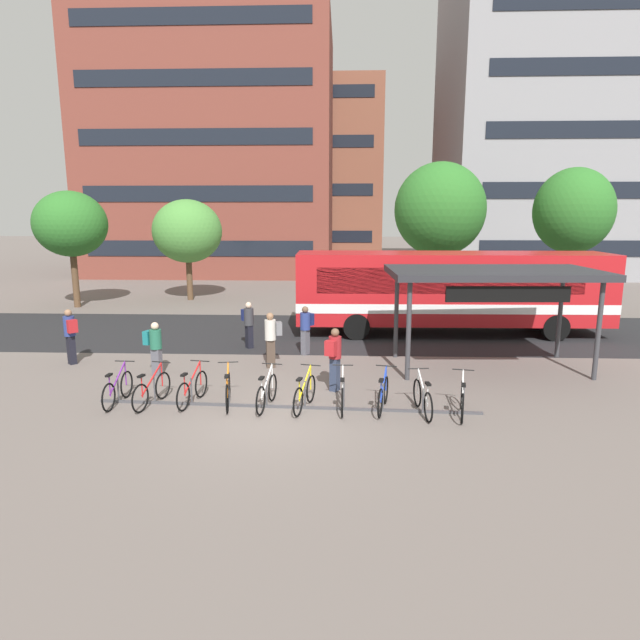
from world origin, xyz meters
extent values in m
plane|color=#6B605B|center=(0.00, 0.00, 0.00)|extent=(200.00, 200.00, 0.00)
cube|color=#232326|center=(0.00, 9.42, 0.00)|extent=(80.00, 7.20, 0.01)
cube|color=red|center=(5.91, 9.42, 1.85)|extent=(12.04, 2.74, 2.70)
cube|color=white|center=(5.91, 9.42, 1.20)|extent=(12.06, 2.76, 0.36)
cube|color=black|center=(11.36, 9.50, 2.98)|extent=(1.04, 2.31, 0.40)
cube|color=black|center=(11.89, 9.51, 2.12)|extent=(0.11, 2.19, 1.40)
cube|color=black|center=(5.59, 10.66, 2.25)|extent=(9.84, 0.21, 0.97)
cube|color=black|center=(5.63, 8.17, 2.25)|extent=(9.84, 0.21, 0.97)
cylinder|color=black|center=(9.61, 10.63, 0.50)|extent=(1.00, 0.32, 1.00)
cylinder|color=black|center=(9.64, 8.32, 0.50)|extent=(1.00, 0.32, 1.00)
cylinder|color=black|center=(2.17, 10.51, 0.50)|extent=(1.00, 0.32, 1.00)
cylinder|color=black|center=(2.20, 8.20, 0.50)|extent=(1.00, 0.32, 1.00)
cube|color=#47474C|center=(0.29, 0.77, 0.03)|extent=(9.48, 0.57, 0.06)
cylinder|color=#47474C|center=(-3.97, 1.00, 0.35)|extent=(0.04, 0.04, 0.70)
cylinder|color=#47474C|center=(-3.03, 0.95, 0.35)|extent=(0.04, 0.04, 0.70)
cylinder|color=#47474C|center=(-2.08, 0.90, 0.35)|extent=(0.04, 0.04, 0.70)
cylinder|color=#47474C|center=(-1.13, 0.85, 0.35)|extent=(0.04, 0.04, 0.70)
cylinder|color=#47474C|center=(-0.19, 0.80, 0.35)|extent=(0.04, 0.04, 0.70)
cylinder|color=#47474C|center=(0.76, 0.75, 0.35)|extent=(0.04, 0.04, 0.70)
cylinder|color=#47474C|center=(1.71, 0.70, 0.35)|extent=(0.04, 0.04, 0.70)
cylinder|color=#47474C|center=(2.66, 0.65, 0.35)|extent=(0.04, 0.04, 0.70)
cylinder|color=#47474C|center=(3.60, 0.60, 0.35)|extent=(0.04, 0.04, 0.70)
cylinder|color=#47474C|center=(4.55, 0.55, 0.35)|extent=(0.04, 0.04, 0.70)
torus|color=black|center=(-3.91, 1.39, 0.35)|extent=(0.07, 0.71, 0.70)
torus|color=black|center=(-3.95, 0.37, 0.35)|extent=(0.07, 0.71, 0.70)
cube|color=#702893|center=(-3.93, 0.90, 0.67)|extent=(0.06, 0.92, 0.58)
cylinder|color=#702893|center=(-3.95, 0.47, 0.62)|extent=(0.03, 0.03, 0.55)
cube|color=black|center=(-3.95, 0.47, 0.88)|extent=(0.11, 0.22, 0.05)
cylinder|color=#702893|center=(-3.91, 1.37, 0.67)|extent=(0.03, 0.03, 0.65)
cylinder|color=black|center=(-3.91, 1.37, 0.98)|extent=(0.52, 0.05, 0.03)
torus|color=black|center=(-2.94, 1.34, 0.35)|extent=(0.20, 0.70, 0.70)
torus|color=black|center=(-3.17, 0.34, 0.35)|extent=(0.20, 0.70, 0.70)
cube|color=red|center=(-3.05, 0.86, 0.67)|extent=(0.23, 0.90, 0.58)
cylinder|color=red|center=(-3.14, 0.44, 0.62)|extent=(0.04, 0.04, 0.55)
cube|color=black|center=(-3.14, 0.44, 0.88)|extent=(0.15, 0.24, 0.05)
cylinder|color=red|center=(-2.95, 1.32, 0.67)|extent=(0.04, 0.04, 0.65)
cylinder|color=black|center=(-2.95, 1.32, 0.98)|extent=(0.51, 0.14, 0.03)
torus|color=black|center=(-1.99, 1.49, 0.35)|extent=(0.17, 0.70, 0.70)
torus|color=black|center=(-2.17, 0.49, 0.35)|extent=(0.17, 0.70, 0.70)
cube|color=red|center=(-2.07, 1.01, 0.67)|extent=(0.19, 0.91, 0.58)
cylinder|color=red|center=(-2.15, 0.59, 0.62)|extent=(0.03, 0.03, 0.55)
cube|color=black|center=(-2.15, 0.59, 0.88)|extent=(0.14, 0.23, 0.05)
cylinder|color=red|center=(-1.99, 1.47, 0.67)|extent=(0.04, 0.04, 0.65)
cylinder|color=black|center=(-1.99, 1.47, 0.98)|extent=(0.52, 0.12, 0.03)
torus|color=black|center=(-1.25, 1.40, 0.35)|extent=(0.16, 0.70, 0.70)
torus|color=black|center=(-1.08, 0.39, 0.35)|extent=(0.16, 0.70, 0.70)
cube|color=orange|center=(-1.17, 0.92, 0.67)|extent=(0.18, 0.91, 0.58)
cylinder|color=orange|center=(-1.09, 0.49, 0.62)|extent=(0.03, 0.03, 0.55)
cube|color=black|center=(-1.09, 0.49, 0.88)|extent=(0.13, 0.23, 0.05)
cylinder|color=orange|center=(-1.24, 1.38, 0.67)|extent=(0.04, 0.04, 0.65)
cylinder|color=black|center=(-1.24, 1.38, 0.98)|extent=(0.52, 0.11, 0.03)
torus|color=black|center=(-0.10, 1.29, 0.35)|extent=(0.15, 0.70, 0.70)
torus|color=black|center=(-0.26, 0.28, 0.35)|extent=(0.15, 0.70, 0.70)
cube|color=silver|center=(-0.18, 0.81, 0.67)|extent=(0.17, 0.91, 0.58)
cylinder|color=silver|center=(-0.24, 0.38, 0.62)|extent=(0.03, 0.03, 0.55)
cube|color=black|center=(-0.24, 0.38, 0.88)|extent=(0.13, 0.23, 0.05)
cylinder|color=silver|center=(-0.10, 1.27, 0.67)|extent=(0.04, 0.04, 0.65)
cylinder|color=black|center=(-0.10, 1.27, 0.98)|extent=(0.52, 0.11, 0.03)
torus|color=black|center=(0.88, 1.22, 0.35)|extent=(0.21, 0.69, 0.70)
torus|color=black|center=(0.64, 0.23, 0.35)|extent=(0.21, 0.69, 0.70)
cube|color=yellow|center=(0.76, 0.75, 0.67)|extent=(0.25, 0.90, 0.58)
cylinder|color=yellow|center=(0.66, 0.33, 0.62)|extent=(0.04, 0.04, 0.55)
cube|color=black|center=(0.66, 0.33, 0.88)|extent=(0.15, 0.24, 0.05)
cylinder|color=yellow|center=(0.88, 1.20, 0.67)|extent=(0.04, 0.04, 0.65)
cylinder|color=black|center=(0.88, 1.20, 0.98)|extent=(0.51, 0.15, 0.03)
torus|color=black|center=(1.68, 1.25, 0.35)|extent=(0.05, 0.70, 0.70)
torus|color=black|center=(1.67, 0.23, 0.35)|extent=(0.05, 0.70, 0.70)
cube|color=silver|center=(1.68, 0.76, 0.67)|extent=(0.04, 0.92, 0.58)
cylinder|color=silver|center=(1.67, 0.33, 0.62)|extent=(0.03, 0.03, 0.55)
cube|color=black|center=(1.67, 0.33, 0.88)|extent=(0.10, 0.22, 0.05)
cylinder|color=silver|center=(1.68, 1.23, 0.67)|extent=(0.03, 0.03, 0.65)
cylinder|color=black|center=(1.68, 1.23, 0.98)|extent=(0.52, 0.03, 0.03)
torus|color=black|center=(2.77, 1.22, 0.35)|extent=(0.19, 0.70, 0.70)
torus|color=black|center=(2.56, 0.23, 0.35)|extent=(0.19, 0.70, 0.70)
cube|color=#1E3DB2|center=(2.67, 0.74, 0.67)|extent=(0.22, 0.91, 0.58)
cylinder|color=#1E3DB2|center=(2.58, 0.32, 0.62)|extent=(0.04, 0.04, 0.55)
cube|color=black|center=(2.58, 0.32, 0.88)|extent=(0.14, 0.24, 0.05)
cylinder|color=#1E3DB2|center=(2.76, 1.20, 0.67)|extent=(0.04, 0.04, 0.65)
cylinder|color=black|center=(2.76, 1.20, 0.98)|extent=(0.51, 0.13, 0.03)
torus|color=black|center=(3.52, 1.02, 0.35)|extent=(0.12, 0.70, 0.70)
torus|color=black|center=(3.64, 0.01, 0.35)|extent=(0.12, 0.70, 0.70)
cube|color=silver|center=(3.58, 0.53, 0.67)|extent=(0.14, 0.92, 0.58)
cylinder|color=silver|center=(3.63, 0.11, 0.62)|extent=(0.03, 0.03, 0.55)
cube|color=black|center=(3.63, 0.11, 0.88)|extent=(0.12, 0.23, 0.05)
cylinder|color=silver|center=(3.52, 1.00, 0.67)|extent=(0.04, 0.04, 0.65)
cylinder|color=black|center=(3.52, 1.00, 0.98)|extent=(0.52, 0.09, 0.03)
torus|color=black|center=(4.60, 0.96, 0.35)|extent=(0.18, 0.70, 0.70)
torus|color=black|center=(4.40, -0.04, 0.35)|extent=(0.18, 0.70, 0.70)
cube|color=silver|center=(4.51, 0.48, 0.67)|extent=(0.22, 0.91, 0.58)
cylinder|color=silver|center=(4.42, 0.06, 0.62)|extent=(0.04, 0.04, 0.55)
cube|color=black|center=(4.42, 0.06, 0.88)|extent=(0.14, 0.24, 0.05)
cylinder|color=silver|center=(4.60, 0.94, 0.67)|extent=(0.04, 0.04, 0.65)
cylinder|color=black|center=(4.60, 0.94, 0.98)|extent=(0.51, 0.13, 0.03)
cylinder|color=#38383D|center=(3.54, 3.22, 1.43)|extent=(0.15, 0.15, 2.86)
cylinder|color=#38383D|center=(8.91, 3.44, 1.43)|extent=(0.15, 0.15, 2.86)
cylinder|color=#38383D|center=(3.44, 5.73, 1.43)|extent=(0.15, 0.15, 2.86)
cylinder|color=#38383D|center=(8.81, 5.94, 1.43)|extent=(0.15, 0.15, 2.86)
cube|color=#28282D|center=(6.17, 4.58, 2.96)|extent=(6.30, 3.55, 0.20)
cube|color=black|center=(6.23, 3.18, 2.51)|extent=(3.44, 0.22, 0.44)
cube|color=#565660|center=(-3.77, 3.32, 0.41)|extent=(0.30, 0.26, 0.82)
cylinder|color=#23664C|center=(-3.77, 3.32, 1.10)|extent=(0.42, 0.42, 0.57)
sphere|color=beige|center=(-3.77, 3.32, 1.50)|extent=(0.22, 0.22, 0.22)
cube|color=#197075|center=(-4.02, 3.39, 1.13)|extent=(0.25, 0.32, 0.40)
cube|color=#2D3851|center=(1.47, 2.17, 0.45)|extent=(0.29, 0.32, 0.91)
cylinder|color=maroon|center=(1.47, 2.17, 1.20)|extent=(0.45, 0.45, 0.59)
sphere|color=brown|center=(1.47, 2.17, 1.61)|extent=(0.22, 0.22, 0.22)
cube|color=#B21E23|center=(1.36, 1.94, 1.23)|extent=(0.33, 0.28, 0.40)
cube|color=#565660|center=(0.42, 5.93, 0.43)|extent=(0.30, 0.33, 0.86)
cylinder|color=navy|center=(0.42, 5.93, 1.15)|extent=(0.47, 0.47, 0.57)
sphere|color=brown|center=(0.42, 5.93, 1.54)|extent=(0.22, 0.22, 0.22)
cube|color=navy|center=(0.55, 6.16, 1.18)|extent=(0.33, 0.30, 0.40)
cube|color=black|center=(-6.90, 4.46, 0.46)|extent=(0.33, 0.32, 0.92)
cylinder|color=navy|center=(-6.90, 4.46, 1.23)|extent=(0.48, 0.48, 0.62)
sphere|color=#936B4C|center=(-6.90, 4.46, 1.65)|extent=(0.22, 0.22, 0.22)
cube|color=#B21E23|center=(-6.71, 4.28, 1.26)|extent=(0.32, 0.33, 0.40)
cube|color=black|center=(-1.63, 6.75, 0.41)|extent=(0.31, 0.33, 0.83)
cylinder|color=#333338|center=(-1.63, 6.75, 1.13)|extent=(0.47, 0.47, 0.61)
sphere|color=beige|center=(-1.63, 6.75, 1.54)|extent=(0.22, 0.22, 0.22)
cube|color=navy|center=(-1.78, 6.96, 1.16)|extent=(0.33, 0.31, 0.40)
cube|color=#47382D|center=(-0.55, 4.32, 0.44)|extent=(0.31, 0.26, 0.88)
cylinder|color=beige|center=(-0.55, 4.32, 1.19)|extent=(0.42, 0.42, 0.63)
sphere|color=#936B4C|center=(-0.55, 4.32, 1.62)|extent=(0.22, 0.22, 0.22)
cube|color=slate|center=(-0.30, 4.39, 1.23)|extent=(0.25, 0.32, 0.40)
cylinder|color=brown|center=(-6.74, 17.47, 1.15)|extent=(0.32, 0.32, 2.31)
ellipsoid|color=#4C8E3D|center=(-6.74, 17.47, 3.75)|extent=(3.71, 3.71, 3.39)
cylinder|color=brown|center=(-11.85, 14.89, 1.40)|extent=(0.32, 0.32, 2.81)
ellipsoid|color=#2D7028|center=(-11.85, 14.89, 4.18)|extent=(3.52, 3.52, 3.23)
cylinder|color=brown|center=(6.64, 16.78, 1.43)|extent=(0.32, 0.32, 2.86)
ellipsoid|color=#2D7028|center=(6.64, 16.78, 4.89)|extent=(4.64, 4.64, 4.78)
cylinder|color=brown|center=(12.78, 15.29, 1.54)|extent=(0.32, 0.32, 3.08)
ellipsoid|color=#2D7028|center=(12.78, 15.29, 4.82)|extent=(3.74, 3.74, 4.09)
cube|color=brown|center=(-8.44, 32.50, 9.43)|extent=(18.28, 12.45, 18.86)
cube|color=black|center=(-8.44, 26.25, 2.26)|extent=(16.09, 0.06, 1.10)
cube|color=black|center=(-8.44, 26.25, 6.03)|extent=(16.09, 0.06, 1.10)
cube|color=black|center=(-8.44, 26.25, 9.80)|extent=(16.09, 0.06, 1.10)
cube|color=black|center=(-8.44, 26.25, 13.58)|extent=(16.09, 0.06, 1.10)
cube|color=black|center=(-8.44, 26.25, 17.35)|extent=(16.09, 0.06, 1.10)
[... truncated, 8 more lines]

